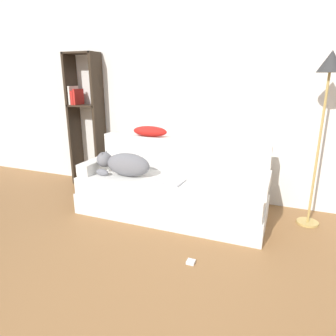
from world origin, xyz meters
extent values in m
cube|color=silver|center=(0.00, 2.69, 1.35)|extent=(7.73, 0.06, 2.70)
cube|color=silver|center=(-0.12, 1.97, 0.12)|extent=(2.07, 0.80, 0.23)
cube|color=silver|center=(-0.12, 1.96, 0.33)|extent=(2.03, 0.76, 0.19)
cube|color=silver|center=(-0.12, 2.29, 0.62)|extent=(2.03, 0.15, 0.39)
cube|color=silver|center=(-1.08, 1.96, 0.49)|extent=(0.15, 0.61, 0.13)
cube|color=silver|center=(0.83, 1.96, 0.49)|extent=(0.15, 0.61, 0.13)
ellipsoid|color=slate|center=(-0.61, 1.87, 0.56)|extent=(0.53, 0.22, 0.26)
sphere|color=slate|center=(-0.92, 1.87, 0.59)|extent=(0.18, 0.18, 0.18)
cone|color=slate|center=(-0.92, 1.82, 0.65)|extent=(0.06, 0.06, 0.08)
cone|color=slate|center=(-0.92, 1.92, 0.65)|extent=(0.06, 0.06, 0.08)
ellipsoid|color=slate|center=(-0.89, 1.77, 0.46)|extent=(0.16, 0.06, 0.08)
cube|color=#B7B7BC|center=(-0.11, 1.84, 0.43)|extent=(0.32, 0.26, 0.02)
ellipsoid|color=red|center=(-0.52, 2.27, 0.88)|extent=(0.43, 0.18, 0.12)
cube|color=#2D2319|center=(-1.83, 2.51, 0.91)|extent=(0.04, 0.26, 1.82)
cube|color=#2D2319|center=(-1.40, 2.51, 0.91)|extent=(0.04, 0.26, 1.82)
cube|color=#2D2319|center=(-1.61, 2.51, 1.81)|extent=(0.44, 0.26, 0.02)
cube|color=#2D2319|center=(-1.61, 2.51, 1.13)|extent=(0.44, 0.26, 0.02)
cube|color=silver|center=(-1.78, 2.49, 1.26)|extent=(0.03, 0.20, 0.25)
cube|color=red|center=(-1.74, 2.49, 1.23)|extent=(0.04, 0.20, 0.19)
cube|color=red|center=(-1.70, 2.49, 1.24)|extent=(0.03, 0.20, 0.21)
cylinder|color=tan|center=(1.32, 2.28, 0.01)|extent=(0.22, 0.22, 0.02)
cylinder|color=tan|center=(1.32, 2.28, 0.78)|extent=(0.02, 0.02, 1.52)
cone|color=#333333|center=(1.32, 2.28, 1.64)|extent=(0.24, 0.24, 0.19)
cube|color=silver|center=(0.38, 1.13, 0.01)|extent=(0.07, 0.07, 0.02)
camera|label=1|loc=(1.01, -0.96, 1.49)|focal=32.00mm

